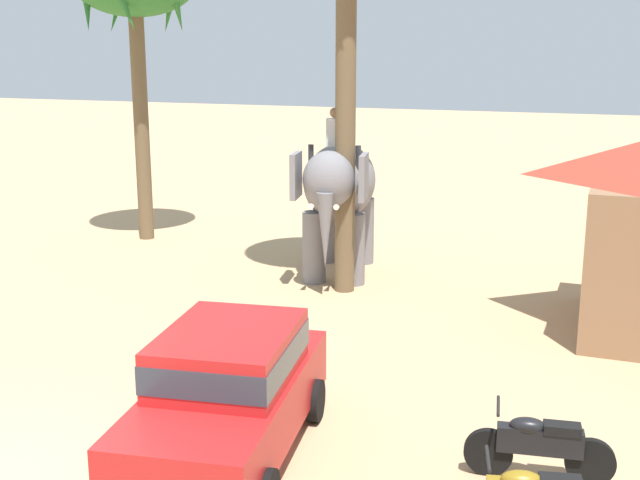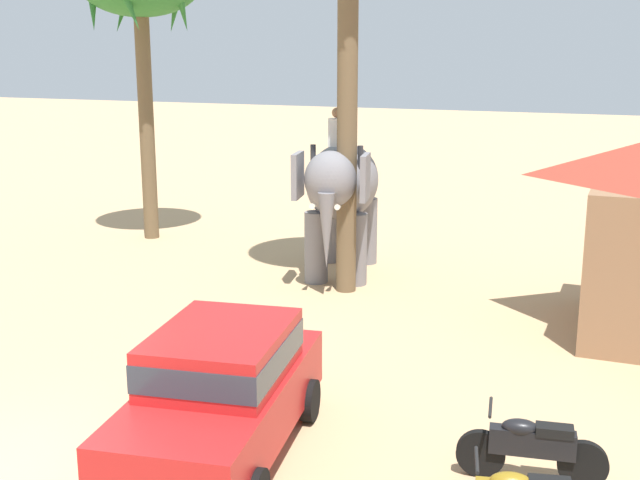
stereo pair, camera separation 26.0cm
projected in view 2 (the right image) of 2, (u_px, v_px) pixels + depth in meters
The scene contains 4 objects.
ground_plane at pixel (28, 479), 9.98m from camera, with size 120.00×120.00×0.00m, color tan.
car_sedan_foreground at pixel (221, 388), 10.35m from camera, with size 2.33×4.31×1.70m.
elephant_with_mahout at pixel (341, 190), 18.43m from camera, with size 2.22×4.00×3.88m.
motorcycle_fourth_in_row at pixel (531, 446), 9.81m from camera, with size 1.80×0.55×0.94m.
Camera 2 is at (6.67, -7.05, 5.16)m, focal length 45.79 mm.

